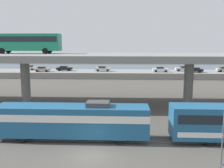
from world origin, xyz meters
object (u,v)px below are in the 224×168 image
Objects in this scene: parked_car_2 at (224,69)px; parked_car_4 at (42,69)px; parked_car_7 at (183,69)px; train_locomotive at (65,119)px; parked_car_5 at (195,70)px; transit_bus_on_overpass at (26,42)px; parked_car_6 at (29,67)px; parked_car_0 at (160,69)px; parked_car_1 at (64,68)px; parked_car_3 at (103,69)px.

parked_car_4 is (-53.38, -2.24, -0.00)m from parked_car_2.
train_locomotive is at bearing 65.27° from parked_car_7.
parked_car_5 and parked_car_7 have the same top height.
parked_car_7 is at bearing 44.33° from transit_bus_on_overpass.
parked_car_2 is 1.10× the size of parked_car_6.
train_locomotive is 4.21× the size of parked_car_6.
parked_car_5 is (37.16, 30.25, -7.91)m from transit_bus_on_overpass.
parked_car_1 is at bearing 176.22° from parked_car_0.
parked_car_0 is 1.03× the size of parked_car_7.
transit_bus_on_overpass reaches higher than train_locomotive.
train_locomotive is at bearing -59.37° from transit_bus_on_overpass.
parked_car_7 is (47.31, -0.92, 0.00)m from parked_car_6.
parked_car_3 and parked_car_7 have the same top height.
parked_car_2 is 1.03× the size of parked_car_4.
transit_bus_on_overpass is at bearing -76.86° from parked_car_4.
parked_car_3 is 1.07× the size of parked_car_7.
parked_car_2 is at bearing -0.67° from parked_car_1.
train_locomotive is 61.85m from parked_car_2.
parked_car_1 and parked_car_7 have the same top height.
parked_car_0 is 1.02× the size of parked_car_4.
train_locomotive reaches higher than parked_car_6.
transit_bus_on_overpass reaches higher than parked_car_0.
parked_car_2 is at bearing 177.80° from parked_car_6.
parked_car_7 is at bearing 1.26° from parked_car_1.
train_locomotive is 3.78× the size of parked_car_1.
train_locomotive reaches higher than parked_car_7.
parked_car_4 and parked_car_7 have the same top height.
transit_bus_on_overpass is at bearing -131.51° from parked_car_0.
transit_bus_on_overpass reaches higher than parked_car_7.
train_locomotive is at bearing 61.32° from parked_car_5.
parked_car_0 is 7.57m from parked_car_7.
transit_bus_on_overpass reaches higher than parked_car_4.
parked_car_1 is 0.98× the size of parked_car_3.
train_locomotive is 3.82× the size of parked_car_5.
parked_car_3 is at bearing 71.83° from transit_bus_on_overpass.
transit_bus_on_overpass is 33.99m from parked_car_1.
parked_car_3 is at bearing -179.74° from parked_car_2.
parked_car_4 is (-7.06, 30.24, -7.91)m from transit_bus_on_overpass.
transit_bus_on_overpass is 2.61× the size of parked_car_1.
parked_car_1 and parked_car_2 have the same top height.
parked_car_5 is at bearing -166.33° from parked_car_2.
parked_car_0 is 0.99× the size of parked_car_2.
parked_car_6 is 47.32m from parked_car_7.
parked_car_4 and parked_car_5 have the same top height.
parked_car_0 and parked_car_6 have the same top height.
parked_car_1 is at bearing 92.05° from transit_bus_on_overpass.
parked_car_0 is at bearing 1.47° from parked_car_4.
parked_car_1 is 1.05× the size of parked_car_7.
transit_bus_on_overpass is at bearing -144.96° from parked_car_2.
parked_car_2 is 0.97× the size of parked_car_3.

